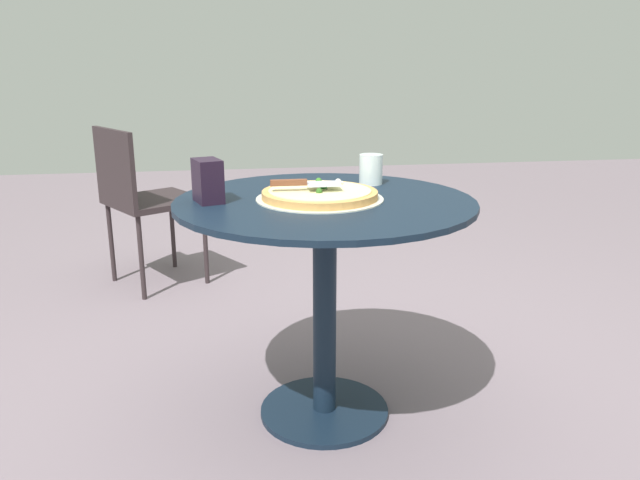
# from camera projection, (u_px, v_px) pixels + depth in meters

# --- Properties ---
(ground_plane) EXTENTS (10.00, 10.00, 0.00)m
(ground_plane) POSITION_uv_depth(u_px,v_px,m) (324.00, 412.00, 2.09)
(ground_plane) COLOR slate
(patio_table) EXTENTS (0.92, 0.92, 0.74)m
(patio_table) POSITION_uv_depth(u_px,v_px,m) (325.00, 255.00, 1.94)
(patio_table) COLOR #121F2F
(patio_table) RESTS_ON ground
(pizza_on_tray) EXTENTS (0.39, 0.39, 0.05)m
(pizza_on_tray) POSITION_uv_depth(u_px,v_px,m) (320.00, 195.00, 1.88)
(pizza_on_tray) COLOR beige
(pizza_on_tray) RESTS_ON patio_table
(pizza_server) EXTENTS (0.21, 0.08, 0.02)m
(pizza_server) POSITION_uv_depth(u_px,v_px,m) (305.00, 183.00, 1.86)
(pizza_server) COLOR silver
(pizza_server) RESTS_ON pizza_on_tray
(drinking_cup) EXTENTS (0.08, 0.08, 0.10)m
(drinking_cup) POSITION_uv_depth(u_px,v_px,m) (371.00, 169.00, 2.10)
(drinking_cup) COLOR white
(drinking_cup) RESTS_ON patio_table
(napkin_dispenser) EXTENTS (0.10, 0.12, 0.13)m
(napkin_dispenser) POSITION_uv_depth(u_px,v_px,m) (208.00, 181.00, 1.83)
(napkin_dispenser) COLOR black
(napkin_dispenser) RESTS_ON patio_table
(patio_chair_near) EXTENTS (0.58, 0.58, 0.83)m
(patio_chair_near) POSITION_uv_depth(u_px,v_px,m) (141.00, 193.00, 3.15)
(patio_chair_near) COLOR #2F2527
(patio_chair_near) RESTS_ON ground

